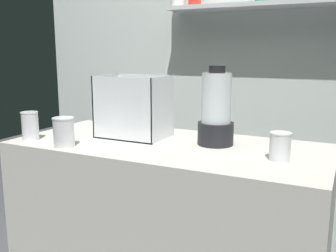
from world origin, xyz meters
TOP-DOWN VIEW (x-y plane):
  - counter at (0.00, 0.00)m, footprint 1.40×0.64m
  - back_wall_unit at (0.01, 0.77)m, footprint 2.60×0.24m
  - carrot_display_bin at (-0.21, 0.06)m, footprint 0.32×0.23m
  - blender_pitcher at (0.20, 0.08)m, footprint 0.16×0.16m
  - juice_cup_mango_far_left at (-0.61, -0.22)m, footprint 0.08×0.08m
  - juice_cup_orange_left at (-0.38, -0.25)m, footprint 0.09×0.09m
  - juice_cup_beet_middle at (0.50, -0.06)m, footprint 0.08×0.08m

SIDE VIEW (x-z plane):
  - counter at x=0.00m, z-range 0.00..0.90m
  - juice_cup_beet_middle at x=0.50m, z-range 0.89..1.00m
  - juice_cup_orange_left at x=-0.38m, z-range 0.89..1.02m
  - juice_cup_mango_far_left at x=-0.61m, z-range 0.89..1.03m
  - carrot_display_bin at x=-0.21m, z-range 0.85..1.14m
  - blender_pitcher at x=0.20m, z-range 0.87..1.22m
  - back_wall_unit at x=0.01m, z-range 0.01..2.51m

